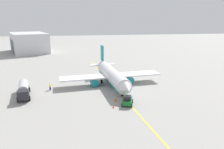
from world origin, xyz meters
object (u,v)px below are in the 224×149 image
(airplane, at_px, (112,75))
(fuel_tanker, at_px, (23,89))
(refueling_worker, at_px, (50,87))
(safety_cone_nose, at_px, (116,100))
(pushback_tug, at_px, (127,100))
(safety_cone_wingtip, at_px, (114,106))

(airplane, bearing_deg, fuel_tanker, -76.79)
(airplane, bearing_deg, refueling_worker, -83.25)
(refueling_worker, relative_size, safety_cone_nose, 2.33)
(airplane, height_order, pushback_tug, airplane)
(pushback_tug, xyz_separation_m, refueling_worker, (-13.21, -17.51, -0.19))
(fuel_tanker, height_order, pushback_tug, fuel_tanker)
(airplane, xyz_separation_m, refueling_worker, (1.99, -16.85, -1.86))
(refueling_worker, height_order, safety_cone_nose, refueling_worker)
(fuel_tanker, bearing_deg, airplane, 103.21)
(safety_cone_nose, bearing_deg, safety_cone_wingtip, -18.51)
(safety_cone_nose, bearing_deg, pushback_tug, 39.94)
(pushback_tug, bearing_deg, safety_cone_wingtip, -73.49)
(airplane, height_order, safety_cone_nose, airplane)
(airplane, relative_size, safety_cone_wingtip, 53.29)
(refueling_worker, height_order, safety_cone_wingtip, refueling_worker)
(pushback_tug, distance_m, refueling_worker, 21.94)
(fuel_tanker, bearing_deg, pushback_tug, 67.03)
(airplane, distance_m, fuel_tanker, 23.30)
(fuel_tanker, xyz_separation_m, safety_cone_wingtip, (10.85, 20.08, -1.45))
(airplane, xyz_separation_m, pushback_tug, (15.21, 0.66, -1.67))
(fuel_tanker, distance_m, refueling_worker, 6.76)
(fuel_tanker, bearing_deg, refueling_worker, 119.79)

